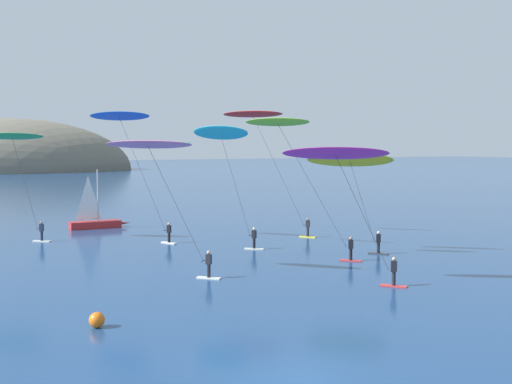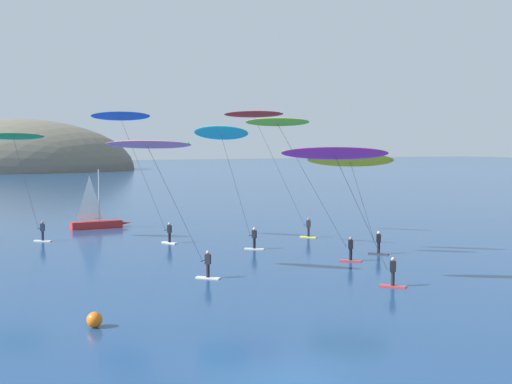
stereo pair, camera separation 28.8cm
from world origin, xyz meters
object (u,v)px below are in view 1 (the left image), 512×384
(kitesurfer_blue, at_px, (123,124))
(kitesurfer_lime, at_px, (285,136))
(kitesurfer_red, at_px, (257,125))
(kitesurfer_green, at_px, (14,144))
(kitesurfer_pink, at_px, (152,153))
(marker_buoy, at_px, (97,320))
(kitesurfer_yellow, at_px, (351,165))
(kitesurfer_cyan, at_px, (223,141))
(sailboat_near, at_px, (98,221))
(kitesurfer_magenta, at_px, (340,162))

(kitesurfer_blue, bearing_deg, kitesurfer_lime, -60.15)
(kitesurfer_red, distance_m, kitesurfer_green, 20.61)
(kitesurfer_pink, bearing_deg, marker_buoy, -120.18)
(kitesurfer_yellow, distance_m, kitesurfer_lime, 5.94)
(kitesurfer_yellow, relative_size, kitesurfer_green, 0.83)
(kitesurfer_cyan, relative_size, kitesurfer_red, 0.87)
(kitesurfer_pink, relative_size, kitesurfer_lime, 0.84)
(kitesurfer_lime, relative_size, marker_buoy, 14.32)
(kitesurfer_pink, xyz_separation_m, kitesurfer_green, (-5.95, 18.57, 0.60))
(kitesurfer_yellow, bearing_deg, kitesurfer_cyan, 136.59)
(sailboat_near, relative_size, kitesurfer_red, 0.53)
(kitesurfer_blue, xyz_separation_m, kitesurfer_yellow, (13.42, -13.77, -3.20))
(kitesurfer_lime, bearing_deg, kitesurfer_blue, 119.85)
(kitesurfer_green, bearing_deg, kitesurfer_pink, -72.23)
(kitesurfer_yellow, bearing_deg, kitesurfer_red, 98.96)
(kitesurfer_blue, height_order, kitesurfer_pink, kitesurfer_blue)
(kitesurfer_pink, distance_m, kitesurfer_green, 19.51)
(kitesurfer_yellow, bearing_deg, sailboat_near, 120.58)
(kitesurfer_cyan, distance_m, kitesurfer_red, 7.42)
(kitesurfer_pink, bearing_deg, kitesurfer_lime, 6.24)
(kitesurfer_lime, xyz_separation_m, marker_buoy, (-15.83, -11.09, -8.32))
(kitesurfer_red, bearing_deg, sailboat_near, 136.31)
(kitesurfer_blue, bearing_deg, kitesurfer_red, -10.07)
(kitesurfer_yellow, xyz_separation_m, marker_buoy, (-21.40, -11.00, -6.24))
(kitesurfer_green, bearing_deg, kitesurfer_cyan, -36.80)
(kitesurfer_cyan, height_order, kitesurfer_lime, kitesurfer_lime)
(kitesurfer_pink, relative_size, kitesurfer_green, 0.92)
(kitesurfer_cyan, bearing_deg, marker_buoy, -128.13)
(kitesurfer_lime, bearing_deg, kitesurfer_red, 72.28)
(kitesurfer_pink, xyz_separation_m, kitesurfer_magenta, (8.56, -7.76, -0.44))
(kitesurfer_red, relative_size, kitesurfer_green, 1.22)
(kitesurfer_blue, relative_size, marker_buoy, 15.56)
(kitesurfer_red, distance_m, kitesurfer_yellow, 12.30)
(kitesurfer_green, bearing_deg, marker_buoy, -89.71)
(kitesurfer_blue, height_order, kitesurfer_green, kitesurfer_blue)
(kitesurfer_green, distance_m, marker_buoy, 29.62)
(kitesurfer_lime, bearing_deg, kitesurfer_yellow, -0.87)
(kitesurfer_cyan, height_order, kitesurfer_yellow, kitesurfer_cyan)
(sailboat_near, height_order, kitesurfer_magenta, kitesurfer_magenta)
(sailboat_near, height_order, kitesurfer_blue, kitesurfer_blue)
(kitesurfer_yellow, bearing_deg, kitesurfer_magenta, -128.71)
(kitesurfer_pink, distance_m, marker_buoy, 13.63)
(sailboat_near, distance_m, kitesurfer_yellow, 27.19)
(kitesurfer_red, height_order, kitesurfer_magenta, kitesurfer_red)
(kitesurfer_blue, bearing_deg, kitesurfer_green, 154.95)
(kitesurfer_red, distance_m, kitesurfer_magenta, 21.30)
(kitesurfer_magenta, distance_m, marker_buoy, 16.04)
(kitesurfer_cyan, distance_m, kitesurfer_pink, 11.49)
(kitesurfer_magenta, bearing_deg, kitesurfer_red, 75.81)
(kitesurfer_pink, height_order, kitesurfer_lime, kitesurfer_lime)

